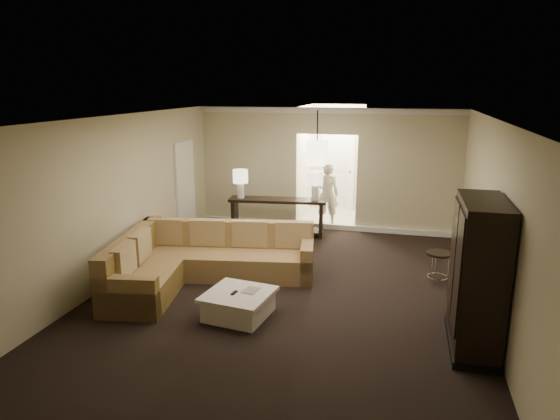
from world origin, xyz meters
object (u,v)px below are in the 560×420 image
(sectional_sofa, at_px, (200,261))
(person, at_px, (327,191))
(drink_table, at_px, (439,261))
(armoire, at_px, (477,278))
(console_table, at_px, (278,214))
(coffee_table, at_px, (239,304))

(sectional_sofa, distance_m, person, 4.40)
(sectional_sofa, height_order, person, person)
(drink_table, bearing_deg, armoire, -81.95)
(sectional_sofa, height_order, console_table, sectional_sofa)
(sectional_sofa, relative_size, coffee_table, 3.12)
(sectional_sofa, distance_m, drink_table, 4.06)
(sectional_sofa, xyz_separation_m, armoire, (4.25, -1.18, 0.56))
(console_table, height_order, armoire, armoire)
(console_table, distance_m, person, 1.49)
(console_table, bearing_deg, drink_table, -37.74)
(armoire, xyz_separation_m, person, (-2.71, 5.27, -0.09))
(sectional_sofa, bearing_deg, console_table, 69.30)
(sectional_sofa, distance_m, coffee_table, 1.54)
(sectional_sofa, relative_size, person, 1.92)
(sectional_sofa, relative_size, console_table, 1.47)
(coffee_table, bearing_deg, sectional_sofa, 134.03)
(sectional_sofa, bearing_deg, armoire, -24.73)
(sectional_sofa, xyz_separation_m, drink_table, (3.95, 0.96, 0.01))
(coffee_table, distance_m, person, 5.25)
(drink_table, bearing_deg, console_table, 148.68)
(coffee_table, xyz_separation_m, armoire, (3.19, -0.08, 0.74))
(coffee_table, height_order, console_table, console_table)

